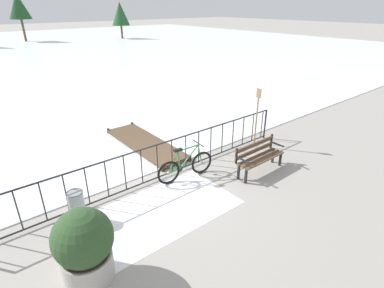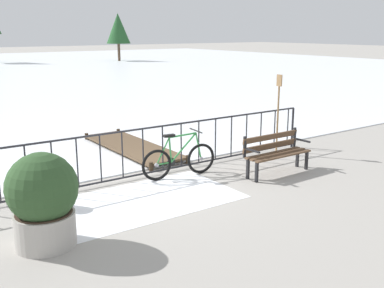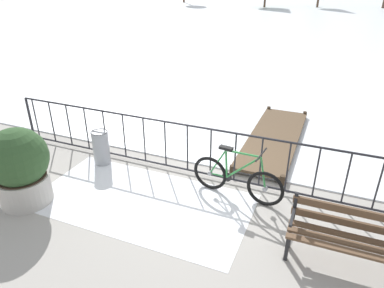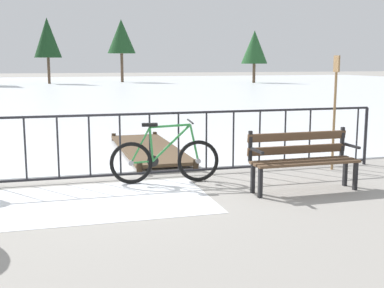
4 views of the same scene
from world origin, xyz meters
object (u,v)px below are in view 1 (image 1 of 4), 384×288
Objects in this scene: planter_with_shrub at (84,245)px; oar_upright at (257,114)px; bicycle_near_railing at (186,166)px; park_bench at (258,155)px; trash_bin at (77,206)px.

oar_upright is at bearing 14.98° from planter_with_shrub.
bicycle_near_railing reaches higher than park_bench.
bicycle_near_railing is 2.09m from park_bench.
park_bench is 0.81× the size of oar_upright.
planter_with_shrub is at bearing -155.15° from bicycle_near_railing.
park_bench is (1.85, -0.98, 0.14)m from bicycle_near_railing.
oar_upright reaches higher than trash_bin.
oar_upright is at bearing 43.34° from park_bench.
park_bench is 4.90m from trash_bin.
trash_bin is 6.03m from oar_upright.
park_bench is 2.19× the size of trash_bin.
park_bench is at bearing -12.53° from trash_bin.
oar_upright reaches higher than bicycle_near_railing.
trash_bin is at bearing -179.32° from oar_upright.
trash_bin is 0.37× the size of oar_upright.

